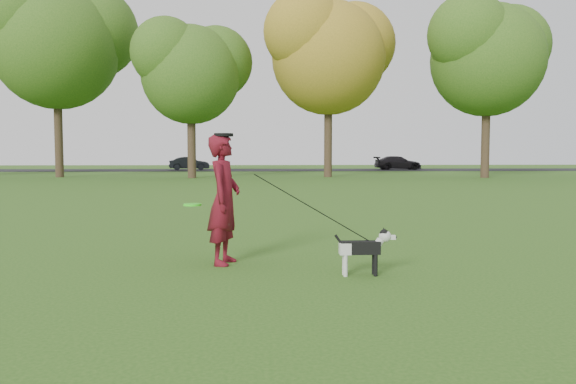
{
  "coord_description": "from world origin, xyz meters",
  "views": [
    {
      "loc": [
        -0.13,
        -7.02,
        1.45
      ],
      "look_at": [
        0.24,
        0.05,
        0.95
      ],
      "focal_mm": 35.0,
      "sensor_mm": 36.0,
      "label": 1
    }
  ],
  "objects": [
    {
      "name": "car_right",
      "position": [
        11.63,
        40.0,
        0.59
      ],
      "size": [
        4.04,
        1.82,
        1.15
      ],
      "primitive_type": "imported",
      "rotation": [
        0.0,
        0.0,
        1.63
      ],
      "color": "black",
      "rests_on": "road"
    },
    {
      "name": "tree_row",
      "position": [
        -1.43,
        26.07,
        7.41
      ],
      "size": [
        51.74,
        8.86,
        12.01
      ],
      "color": "#38281C",
      "rests_on": "ground"
    },
    {
      "name": "man_held_items",
      "position": [
        0.51,
        -0.17,
        0.78
      ],
      "size": [
        2.31,
        0.91,
        1.32
      ],
      "color": "#38FD20",
      "rests_on": "ground"
    },
    {
      "name": "ground",
      "position": [
        0.0,
        0.0,
        0.0
      ],
      "size": [
        120.0,
        120.0,
        0.0
      ],
      "primitive_type": "plane",
      "color": "#285116",
      "rests_on": "ground"
    },
    {
      "name": "road",
      "position": [
        0.0,
        40.0,
        0.01
      ],
      "size": [
        120.0,
        7.0,
        0.02
      ],
      "primitive_type": "cube",
      "color": "black",
      "rests_on": "ground"
    },
    {
      "name": "dog",
      "position": [
        1.11,
        -0.54,
        0.34
      ],
      "size": [
        0.74,
        0.15,
        0.57
      ],
      "color": "black",
      "rests_on": "ground"
    },
    {
      "name": "man",
      "position": [
        -0.58,
        0.25,
        0.84
      ],
      "size": [
        0.53,
        0.69,
        1.69
      ],
      "primitive_type": "imported",
      "rotation": [
        0.0,
        0.0,
        1.35
      ],
      "color": "#5C0D1A",
      "rests_on": "ground"
    },
    {
      "name": "car_mid",
      "position": [
        -5.94,
        40.0,
        0.56
      ],
      "size": [
        3.43,
        1.58,
        1.09
      ],
      "primitive_type": "imported",
      "rotation": [
        0.0,
        0.0,
        1.7
      ],
      "color": "black",
      "rests_on": "road"
    }
  ]
}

